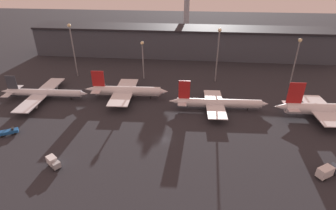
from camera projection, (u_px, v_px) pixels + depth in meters
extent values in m
plane|color=#26262B|center=(164.00, 140.00, 93.63)|extent=(600.00, 600.00, 0.00)
cube|color=#3D424C|center=(181.00, 43.00, 177.08)|extent=(196.15, 21.29, 17.98)
cube|color=black|center=(181.00, 28.00, 172.57)|extent=(196.15, 23.29, 1.20)
cylinder|color=silver|center=(45.00, 93.00, 120.65)|extent=(34.54, 4.96, 3.36)
cylinder|color=#333842|center=(45.00, 94.00, 120.93)|extent=(32.80, 4.38, 2.85)
cone|color=silver|center=(83.00, 94.00, 119.74)|extent=(4.17, 3.37, 3.19)
cone|color=silver|center=(6.00, 91.00, 121.45)|extent=(5.16, 3.09, 2.85)
cube|color=#333842|center=(11.00, 82.00, 119.08)|extent=(4.71, 0.62, 6.36)
cube|color=silver|center=(13.00, 91.00, 121.17)|extent=(3.97, 13.26, 0.24)
cube|color=silver|center=(41.00, 94.00, 120.93)|extent=(9.08, 36.74, 0.36)
cylinder|color=gray|center=(54.00, 87.00, 130.42)|extent=(3.77, 2.02, 1.85)
cylinder|color=gray|center=(33.00, 106.00, 112.45)|extent=(3.77, 2.02, 1.85)
cylinder|color=black|center=(71.00, 98.00, 121.20)|extent=(0.50, 0.50, 1.51)
cylinder|color=black|center=(44.00, 96.00, 123.06)|extent=(0.50, 0.50, 1.51)
cylinder|color=black|center=(41.00, 99.00, 120.70)|extent=(0.50, 0.50, 1.51)
cylinder|color=silver|center=(127.00, 91.00, 121.14)|extent=(31.08, 5.50, 4.06)
cylinder|color=silver|center=(127.00, 92.00, 121.47)|extent=(29.50, 4.82, 3.45)
cone|color=silver|center=(163.00, 92.00, 120.31)|extent=(5.05, 4.08, 3.86)
cone|color=silver|center=(91.00, 89.00, 121.83)|extent=(6.24, 3.73, 3.45)
cube|color=red|center=(98.00, 79.00, 119.10)|extent=(5.69, 0.66, 7.33)
cube|color=silver|center=(98.00, 89.00, 121.53)|extent=(4.55, 10.80, 0.24)
cube|color=silver|center=(124.00, 92.00, 121.45)|extent=(10.30, 29.90, 0.36)
cylinder|color=gray|center=(129.00, 87.00, 129.33)|extent=(4.56, 2.44, 2.23)
cylinder|color=gray|center=(122.00, 102.00, 114.77)|extent=(4.56, 2.44, 2.23)
cylinder|color=black|center=(151.00, 97.00, 121.98)|extent=(0.50, 0.50, 1.83)
cylinder|color=black|center=(125.00, 95.00, 124.03)|extent=(0.50, 0.50, 1.83)
cylinder|color=black|center=(124.00, 98.00, 121.17)|extent=(0.50, 0.50, 1.83)
cylinder|color=silver|center=(219.00, 103.00, 111.71)|extent=(35.69, 5.10, 3.44)
cylinder|color=silver|center=(219.00, 104.00, 111.99)|extent=(33.89, 4.50, 2.93)
cone|color=silver|center=(264.00, 104.00, 110.77)|extent=(4.28, 3.46, 3.27)
cone|color=silver|center=(175.00, 101.00, 112.53)|extent=(5.30, 3.16, 2.93)
cube|color=red|center=(184.00, 90.00, 109.74)|extent=(4.83, 0.62, 8.07)
cube|color=silver|center=(182.00, 101.00, 112.25)|extent=(3.88, 9.64, 0.24)
cube|color=silver|center=(215.00, 104.00, 112.00)|extent=(8.80, 26.69, 0.36)
cylinder|color=gray|center=(215.00, 98.00, 119.01)|extent=(3.87, 2.07, 1.89)
cylinder|color=gray|center=(219.00, 115.00, 106.01)|extent=(3.87, 2.07, 1.89)
cylinder|color=black|center=(248.00, 109.00, 112.26)|extent=(0.50, 0.50, 1.55)
cylinder|color=black|center=(214.00, 106.00, 114.19)|extent=(0.50, 0.50, 1.55)
cylinder|color=black|center=(215.00, 109.00, 111.76)|extent=(0.50, 0.50, 1.55)
cylinder|color=silver|center=(326.00, 109.00, 105.36)|extent=(31.96, 5.85, 4.37)
cylinder|color=silver|center=(325.00, 110.00, 105.72)|extent=(30.35, 5.12, 3.72)
cone|color=silver|center=(282.00, 107.00, 106.07)|extent=(6.72, 4.02, 3.72)
cube|color=red|center=(296.00, 93.00, 102.93)|extent=(6.13, 0.69, 8.77)
cube|color=silver|center=(291.00, 106.00, 105.75)|extent=(4.81, 9.66, 0.24)
cube|color=silver|center=(322.00, 110.00, 105.70)|extent=(10.83, 26.71, 0.36)
cylinder|color=gray|center=(315.00, 104.00, 112.82)|extent=(4.92, 2.63, 2.40)
cylinder|color=gray|center=(332.00, 122.00, 99.85)|extent=(4.92, 2.63, 2.40)
cylinder|color=black|center=(318.00, 113.00, 108.47)|extent=(0.50, 0.50, 1.97)
cylinder|color=black|center=(322.00, 117.00, 105.39)|extent=(0.50, 0.50, 1.97)
cube|color=#9EA3A8|center=(56.00, 165.00, 79.18)|extent=(2.64, 2.78, 1.85)
cube|color=silver|center=(52.00, 160.00, 80.76)|extent=(3.99, 3.80, 2.46)
cylinder|color=black|center=(60.00, 167.00, 80.39)|extent=(1.06, 1.00, 0.90)
cylinder|color=black|center=(54.00, 169.00, 79.29)|extent=(1.06, 1.00, 0.90)
cylinder|color=black|center=(54.00, 162.00, 82.43)|extent=(1.06, 1.00, 0.90)
cylinder|color=black|center=(49.00, 164.00, 81.33)|extent=(1.06, 1.00, 0.90)
cube|color=#195199|center=(8.00, 132.00, 95.73)|extent=(6.75, 5.22, 1.15)
cube|color=black|center=(13.00, 129.00, 95.87)|extent=(1.40, 1.71, 0.80)
cylinder|color=black|center=(15.00, 131.00, 97.57)|extent=(1.06, 0.94, 0.90)
cylinder|color=black|center=(15.00, 134.00, 96.21)|extent=(1.06, 0.94, 0.90)
cylinder|color=black|center=(3.00, 134.00, 96.05)|extent=(1.06, 0.94, 0.90)
cylinder|color=black|center=(2.00, 136.00, 94.69)|extent=(1.06, 0.94, 0.90)
cube|color=#282D38|center=(334.00, 168.00, 77.78)|extent=(3.31, 3.38, 2.15)
cube|color=silver|center=(325.00, 172.00, 75.96)|extent=(5.38, 4.71, 2.87)
cylinder|color=black|center=(329.00, 170.00, 79.07)|extent=(1.10, 1.02, 0.90)
cylinder|color=black|center=(335.00, 174.00, 77.57)|extent=(1.10, 1.02, 0.90)
cylinder|color=black|center=(318.00, 175.00, 77.11)|extent=(1.10, 1.02, 0.90)
cylinder|color=black|center=(324.00, 179.00, 75.61)|extent=(1.10, 1.02, 0.90)
cylinder|color=slate|center=(74.00, 52.00, 141.52)|extent=(0.70, 0.70, 27.14)
sphere|color=beige|center=(69.00, 25.00, 134.84)|extent=(1.80, 1.80, 1.80)
cylinder|color=slate|center=(143.00, 62.00, 140.00)|extent=(0.70, 0.70, 18.99)
sphere|color=beige|center=(142.00, 43.00, 135.24)|extent=(1.80, 1.80, 1.80)
cylinder|color=slate|center=(217.00, 57.00, 134.70)|extent=(0.70, 0.70, 26.47)
sphere|color=beige|center=(220.00, 30.00, 128.18)|extent=(1.80, 1.80, 1.80)
cylinder|color=slate|center=(295.00, 64.00, 132.11)|extent=(0.70, 0.70, 22.48)
sphere|color=beige|center=(300.00, 40.00, 126.53)|extent=(1.80, 1.80, 1.80)
cylinder|color=#99999E|center=(186.00, 15.00, 216.44)|extent=(4.40, 4.40, 38.45)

